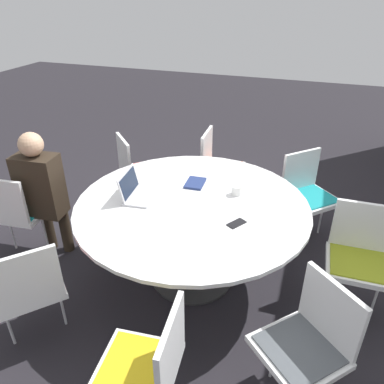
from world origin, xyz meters
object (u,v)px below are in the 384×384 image
object	(u,v)px
chair_0	(16,208)
spiral_notebook	(195,183)
coffee_cup	(237,190)
chair_5	(307,189)
person_0	(42,188)
chair_3	(309,338)
chair_2	(148,364)
chair_6	(218,163)
laptop	(136,191)
chair_7	(137,167)
chair_4	(359,252)
cell_phone	(237,223)
chair_1	(28,286)

from	to	relation	value
chair_0	spiral_notebook	xyz separation A→B (m)	(-0.54, 1.48, 0.23)
coffee_cup	chair_5	bearing A→B (deg)	142.37
person_0	coffee_cup	xyz separation A→B (m)	(-0.37, 1.62, 0.07)
chair_3	chair_5	size ratio (longest dim) A/B	1.00
chair_2	chair_5	xyz separation A→B (m)	(-2.21, 0.65, 0.00)
chair_6	person_0	size ratio (longest dim) A/B	0.71
chair_5	spiral_notebook	size ratio (longest dim) A/B	3.95
person_0	laptop	world-z (taller)	person_0
chair_3	coffee_cup	xyz separation A→B (m)	(-1.06, -0.68, 0.26)
chair_0	chair_2	world-z (taller)	same
chair_0	chair_7	size ratio (longest dim) A/B	1.00
laptop	chair_5	bearing A→B (deg)	-58.46
chair_4	cell_phone	bearing A→B (deg)	15.49
chair_0	coffee_cup	bearing A→B (deg)	8.47
chair_1	chair_6	bearing A→B (deg)	25.52
chair_3	cell_phone	xyz separation A→B (m)	(-0.65, -0.58, 0.23)
chair_2	spiral_notebook	xyz separation A→B (m)	(-1.57, -0.27, 0.23)
chair_1	chair_4	xyz separation A→B (m)	(-1.08, 2.07, 0.00)
chair_2	cell_phone	distance (m)	1.13
chair_6	laptop	size ratio (longest dim) A/B	2.45
chair_1	chair_5	xyz separation A→B (m)	(-1.95, 1.64, 0.00)
chair_1	chair_5	distance (m)	2.54
chair_6	chair_5	bearing A→B (deg)	69.23
chair_1	spiral_notebook	size ratio (longest dim) A/B	3.95
chair_0	chair_5	size ratio (longest dim) A/B	1.00
chair_5	chair_4	bearing A→B (deg)	70.84
chair_5	person_0	distance (m)	2.43
coffee_cup	laptop	bearing A→B (deg)	-68.66
chair_6	cell_phone	size ratio (longest dim) A/B	5.56
chair_5	chair_7	bearing A→B (deg)	-42.82
chair_1	chair_2	xyz separation A→B (m)	(0.27, 0.99, 0.00)
laptop	chair_0	bearing A→B (deg)	93.49
chair_7	spiral_notebook	distance (m)	1.05
chair_6	chair_7	size ratio (longest dim) A/B	1.00
chair_4	chair_6	size ratio (longest dim) A/B	1.00
chair_4	person_0	xyz separation A→B (m)	(0.22, -2.59, 0.19)
chair_2	chair_6	bearing A→B (deg)	1.80
laptop	coffee_cup	bearing A→B (deg)	-74.72
chair_7	person_0	xyz separation A→B (m)	(1.00, -0.40, 0.19)
chair_1	chair_7	world-z (taller)	same
chair_1	chair_3	bearing A→B (deg)	-42.56
chair_6	chair_4	bearing A→B (deg)	47.03
chair_1	cell_phone	size ratio (longest dim) A/B	5.56
chair_6	chair_2	bearing A→B (deg)	4.29
chair_5	coffee_cup	size ratio (longest dim) A/B	10.35
chair_4	laptop	xyz separation A→B (m)	(0.14, -1.73, 0.28)
chair_0	chair_1	bearing A→B (deg)	-51.10
chair_5	laptop	size ratio (longest dim) A/B	2.45
chair_6	laptop	distance (m)	1.38
chair_2	chair_4	bearing A→B (deg)	-44.21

